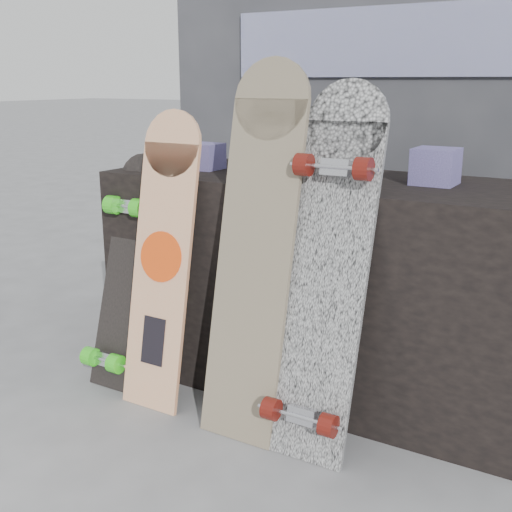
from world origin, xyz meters
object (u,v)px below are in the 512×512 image
Objects in this scene: longboard_celtic at (257,239)px; skateboard_dark at (125,269)px; longboard_geisha at (163,252)px; longboard_cascadia at (327,264)px; vendor_table at (321,283)px.

skateboard_dark is at bearing 176.48° from longboard_celtic.
longboard_cascadia is (0.62, 0.02, 0.04)m from longboard_geisha.
longboard_geisha is 1.20× the size of skateboard_dark.
longboard_cascadia is (0.24, 0.01, -0.05)m from longboard_celtic.
vendor_table is at bearing 117.01° from longboard_cascadia.
skateboard_dark is at bearing -152.60° from vendor_table.
vendor_table is 1.53× the size of longboard_geisha.
longboard_celtic is at bearing -98.33° from vendor_table.
vendor_table is 1.84× the size of skateboard_dark.
longboard_geisha is at bearing -178.49° from longboard_celtic.
longboard_celtic is 1.39× the size of skateboard_dark.
vendor_table is 1.32× the size of longboard_celtic.
longboard_celtic is 0.64m from skateboard_dark.
vendor_table is at bearing 27.40° from skateboard_dark.
longboard_cascadia is (0.19, -0.37, 0.19)m from vendor_table.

